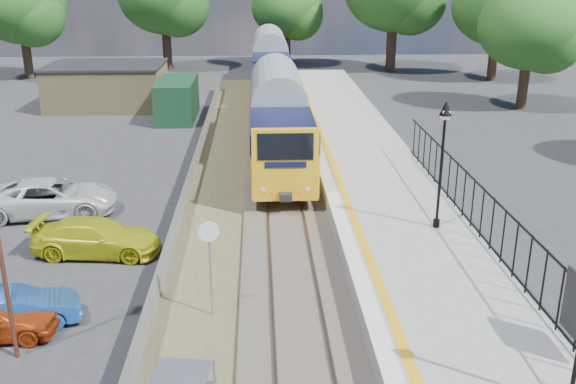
{
  "coord_description": "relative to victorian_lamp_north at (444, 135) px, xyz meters",
  "views": [
    {
      "loc": [
        -1.05,
        -15.11,
        9.8
      ],
      "look_at": [
        -0.01,
        6.91,
        2.0
      ],
      "focal_mm": 40.0,
      "sensor_mm": 36.0,
      "label": 1
    }
  ],
  "objects": [
    {
      "name": "wire_fence",
      "position": [
        -9.5,
        6.0,
        -3.7
      ],
      "size": [
        0.06,
        52.0,
        1.2
      ],
      "color": "#999EA3",
      "rests_on": "ground"
    },
    {
      "name": "platform",
      "position": [
        -1.1,
        2.0,
        -3.85
      ],
      "size": [
        5.0,
        70.0,
        0.9
      ],
      "primitive_type": "cube",
      "color": "gray",
      "rests_on": "ground"
    },
    {
      "name": "train",
      "position": [
        -5.3,
        23.85,
        -1.96
      ],
      "size": [
        2.82,
        40.83,
        3.51
      ],
      "color": "#EFB015",
      "rests_on": "ground"
    },
    {
      "name": "car_white",
      "position": [
        -14.98,
        4.22,
        -3.55
      ],
      "size": [
        5.57,
        2.95,
        1.49
      ],
      "primitive_type": "imported",
      "rotation": [
        0.0,
        0.0,
        1.66
      ],
      "color": "silver",
      "rests_on": "ground"
    },
    {
      "name": "victorian_lamp_north",
      "position": [
        0.0,
        0.0,
        0.0
      ],
      "size": [
        0.44,
        0.44,
        4.6
      ],
      "color": "black",
      "rests_on": "platform"
    },
    {
      "name": "palisade_fence",
      "position": [
        1.25,
        -3.76,
        -2.46
      ],
      "size": [
        0.12,
        26.0,
        2.0
      ],
      "color": "black",
      "rests_on": "platform"
    },
    {
      "name": "car_blue",
      "position": [
        -13.36,
        -4.78,
        -3.7
      ],
      "size": [
        3.82,
        2.4,
        1.19
      ],
      "primitive_type": "imported",
      "rotation": [
        0.0,
        0.0,
        1.91
      ],
      "color": "#1B4CA4",
      "rests_on": "ground"
    },
    {
      "name": "outbuilding",
      "position": [
        -16.21,
        25.21,
        -2.78
      ],
      "size": [
        10.8,
        10.1,
        3.12
      ],
      "color": "tan",
      "rests_on": "ground"
    },
    {
      "name": "ground",
      "position": [
        -5.3,
        -6.0,
        -4.3
      ],
      "size": [
        120.0,
        120.0,
        0.0
      ],
      "primitive_type": "plane",
      "color": "#2D2D30",
      "rests_on": "ground"
    },
    {
      "name": "platform_edge",
      "position": [
        -3.16,
        2.0,
        -3.39
      ],
      "size": [
        0.9,
        70.0,
        0.01
      ],
      "color": "silver",
      "rests_on": "platform"
    },
    {
      "name": "speed_sign",
      "position": [
        -7.8,
        -4.38,
        -2.2
      ],
      "size": [
        0.6,
        0.16,
        3.04
      ],
      "rotation": [
        0.0,
        0.0,
        0.22
      ],
      "color": "#999EA3",
      "rests_on": "ground"
    },
    {
      "name": "tree_line",
      "position": [
        -3.9,
        36.0,
        2.31
      ],
      "size": [
        56.8,
        43.8,
        11.88
      ],
      "color": "#332319",
      "rests_on": "ground"
    },
    {
      "name": "track_bed",
      "position": [
        -5.77,
        3.67,
        -4.21
      ],
      "size": [
        5.9,
        80.0,
        0.29
      ],
      "color": "#473F38",
      "rests_on": "ground"
    },
    {
      "name": "car_yellow",
      "position": [
        -12.2,
        0.18,
        -3.64
      ],
      "size": [
        4.68,
        2.27,
        1.31
      ],
      "primitive_type": "imported",
      "rotation": [
        0.0,
        0.0,
        1.47
      ],
      "color": "gold",
      "rests_on": "ground"
    }
  ]
}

